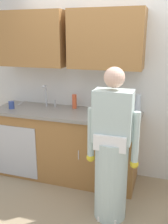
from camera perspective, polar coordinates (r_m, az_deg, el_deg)
ground_plane at (r=3.06m, az=1.31°, el=-21.67°), size 9.00×9.00×0.00m
kitchen_wall_with_uppers at (r=3.42m, az=4.08°, el=9.54°), size 4.80×0.44×2.70m
counter_cabinet at (r=3.55m, az=-4.01°, el=-7.43°), size 1.90×0.62×0.90m
countertop at (r=3.39m, az=-4.11°, el=-0.15°), size 1.96×0.66×0.04m
sink at (r=3.51m, az=-8.72°, el=0.42°), size 0.50×0.36×0.35m
person_at_sink at (r=2.69m, az=6.14°, el=-10.08°), size 0.55×0.34×1.62m
bottle_dish_liquid at (r=3.42m, az=3.67°, el=2.29°), size 0.06×0.06×0.22m
bottle_water_short at (r=3.49m, az=-2.15°, el=2.36°), size 0.06×0.06×0.19m
bottle_water_tall at (r=3.33m, az=11.88°, el=1.82°), size 0.07×0.07×0.25m
bottle_cleaner_spray at (r=3.36m, az=9.43°, el=1.31°), size 0.06×0.06×0.16m
cup_by_sink at (r=3.62m, az=-15.80°, el=1.51°), size 0.08×0.08×0.10m
knife_on_counter at (r=3.90m, az=-13.77°, el=2.02°), size 0.07×0.24×0.01m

